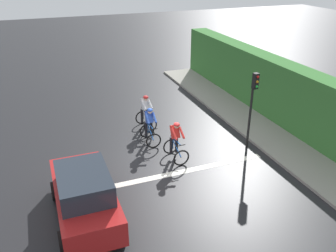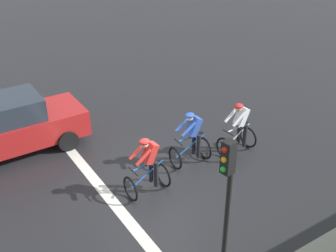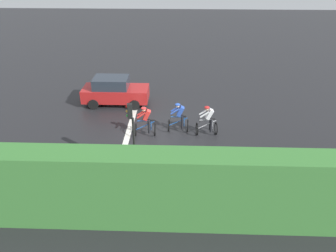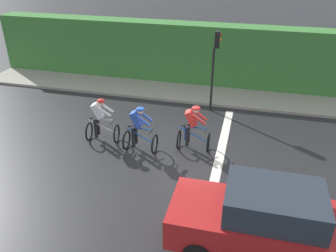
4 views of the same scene
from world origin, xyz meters
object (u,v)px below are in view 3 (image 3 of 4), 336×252
at_px(cyclist_second, 179,118).
at_px(traffic_light_near_crossing, 132,128).
at_px(cyclist_mid, 146,122).
at_px(cyclist_lead, 208,121).
at_px(car_red, 115,91).

bearing_deg(cyclist_second, traffic_light_near_crossing, -27.58).
height_order(cyclist_mid, traffic_light_near_crossing, traffic_light_near_crossing).
bearing_deg(cyclist_lead, car_red, -123.73).
xyz_separation_m(cyclist_second, cyclist_mid, (0.51, -1.74, 0.00)).
relative_size(cyclist_second, car_red, 0.40).
xyz_separation_m(cyclist_mid, car_red, (-3.96, -2.34, 0.08)).
xyz_separation_m(cyclist_mid, traffic_light_near_crossing, (3.27, -0.23, 1.43)).
relative_size(cyclist_lead, cyclist_second, 1.00).
bearing_deg(cyclist_lead, cyclist_second, -100.72).
height_order(car_red, traffic_light_near_crossing, traffic_light_near_crossing).
bearing_deg(cyclist_mid, cyclist_second, 106.37).
distance_m(cyclist_mid, traffic_light_near_crossing, 3.57).
height_order(cyclist_lead, traffic_light_near_crossing, traffic_light_near_crossing).
bearing_deg(cyclist_second, cyclist_mid, -73.63).
relative_size(cyclist_second, cyclist_mid, 1.00).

